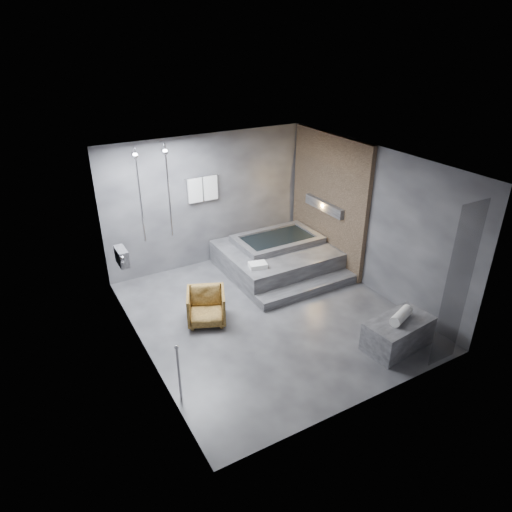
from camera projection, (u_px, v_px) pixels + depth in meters
room at (282, 217)px, 7.87m from camera, size 5.00×5.04×2.82m
tub_deck at (276, 258)px, 9.76m from camera, size 2.20×2.00×0.50m
tub_step at (308, 289)px, 8.92m from camera, size 2.20×0.36×0.18m
concrete_bench at (398, 333)px, 7.36m from camera, size 1.17×0.73×0.50m
driftwood_chair at (206, 307)px, 7.96m from camera, size 0.87×0.88×0.61m
rolled_towel at (401, 316)px, 7.21m from camera, size 0.52×0.33×0.18m
deck_towel at (258, 265)px, 8.83m from camera, size 0.38×0.32×0.09m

